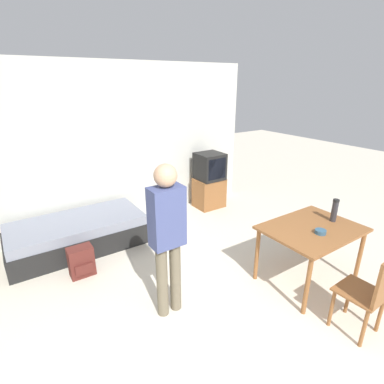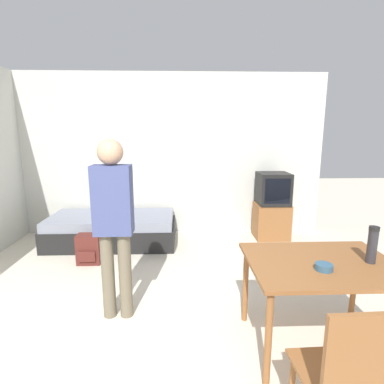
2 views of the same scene
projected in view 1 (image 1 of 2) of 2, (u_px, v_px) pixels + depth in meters
The scene contains 9 objects.
wall_back at pixel (105, 148), 4.93m from camera, with size 5.59×0.06×2.70m.
daybed at pixel (78, 234), 4.50m from camera, with size 1.95×0.94×0.46m.
tv at pixel (209, 181), 5.86m from camera, with size 0.55×0.47×1.09m.
dining_table at pixel (311, 234), 3.61m from camera, with size 1.14×0.86×0.74m.
wooden_chair at pixel (372, 291), 2.83m from camera, with size 0.42×0.42×0.94m.
person_standing at pixel (167, 232), 2.98m from camera, with size 0.34×0.22×1.68m.
thermos_flask at pixel (335, 209), 3.69m from camera, with size 0.07×0.07×0.29m.
mate_bowl at pixel (320, 232), 3.43m from camera, with size 0.13×0.13×0.05m.
backpack at pixel (81, 262), 3.86m from camera, with size 0.31×0.22×0.40m.
Camera 1 is at (-1.50, -0.86, 2.40)m, focal length 28.00 mm.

